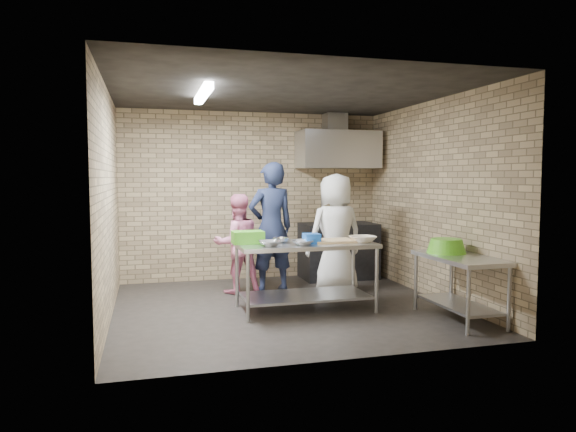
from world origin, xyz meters
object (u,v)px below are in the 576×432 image
object	(u,v)px
green_basin	(446,246)
man_navy	(271,227)
woman_white	(336,234)
blue_tub	(312,239)
prep_table	(305,276)
side_counter	(459,288)
stove	(338,251)
green_crate	(248,237)
bottle_red	(337,155)
woman_pink	(237,244)
bottle_green	(359,156)

from	to	relation	value
green_basin	man_navy	xyz separation A→B (m)	(-1.73, 1.82, 0.10)
woman_white	man_navy	bearing A→B (deg)	-28.69
blue_tub	man_navy	world-z (taller)	man_navy
prep_table	man_navy	bearing A→B (deg)	97.92
side_counter	woman_white	world-z (taller)	woman_white
stove	green_crate	xyz separation A→B (m)	(-1.84, -1.72, 0.47)
bottle_red	woman_pink	bearing A→B (deg)	-154.10
prep_table	blue_tub	xyz separation A→B (m)	(0.05, -0.10, 0.48)
side_counter	bottle_green	bearing A→B (deg)	90.00
man_navy	blue_tub	bearing A→B (deg)	91.16
stove	woman_white	xyz separation A→B (m)	(-0.43, -1.03, 0.40)
woman_white	blue_tub	bearing A→B (deg)	47.61
green_crate	bottle_red	bearing A→B (deg)	46.16
green_basin	bottle_green	distance (m)	2.98
side_counter	blue_tub	xyz separation A→B (m)	(-1.54, 0.81, 0.53)
prep_table	woman_white	world-z (taller)	woman_white
prep_table	woman_white	bearing A→B (deg)	49.27
bottle_red	woman_pink	xyz separation A→B (m)	(-1.84, -0.89, -1.32)
blue_tub	prep_table	bearing A→B (deg)	116.57
green_crate	man_navy	world-z (taller)	man_navy
prep_table	woman_white	size ratio (longest dim) A/B	0.99
bottle_red	prep_table	bearing A→B (deg)	-119.63
stove	blue_tub	size ratio (longest dim) A/B	6.39
prep_table	bottle_red	size ratio (longest dim) A/B	9.39
prep_table	green_crate	xyz separation A→B (m)	(-0.70, 0.12, 0.50)
green_crate	woman_white	bearing A→B (deg)	26.37
green_basin	woman_pink	world-z (taller)	woman_pink
man_navy	woman_white	distance (m)	0.93
stove	green_basin	distance (m)	2.57
green_crate	bottle_red	world-z (taller)	bottle_red
side_counter	green_crate	distance (m)	2.56
green_crate	man_navy	size ratio (longest dim) A/B	0.20
bottle_green	blue_tub	bearing A→B (deg)	-125.11
side_counter	blue_tub	world-z (taller)	blue_tub
woman_white	side_counter	bearing A→B (deg)	110.23
green_crate	green_basin	size ratio (longest dim) A/B	0.82
stove	man_navy	size ratio (longest dim) A/B	0.64
man_navy	woman_white	xyz separation A→B (m)	(0.86, -0.34, -0.08)
bottle_red	woman_pink	world-z (taller)	bottle_red
side_counter	man_navy	distance (m)	2.76
bottle_red	man_navy	bearing A→B (deg)	-145.55
woman_white	green_crate	bearing A→B (deg)	19.44
prep_table	man_navy	distance (m)	1.28
man_navy	side_counter	bearing A→B (deg)	121.84
man_navy	woman_white	size ratio (longest dim) A/B	1.10
blue_tub	green_basin	bearing A→B (deg)	-20.17
stove	blue_tub	distance (m)	2.27
woman_white	woman_pink	bearing A→B (deg)	-22.48
bottle_green	green_basin	bearing A→B (deg)	-90.42
bottle_green	woman_white	xyz separation A→B (m)	(-0.88, -1.27, -1.16)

